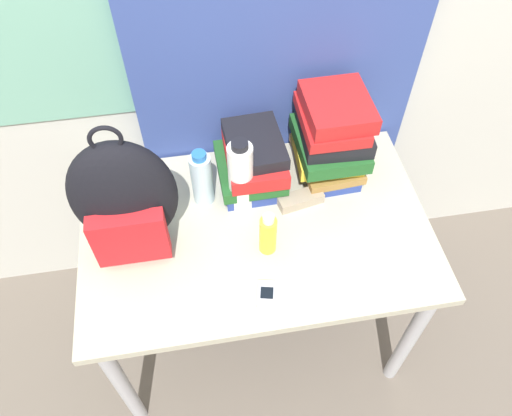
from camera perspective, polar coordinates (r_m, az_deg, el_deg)
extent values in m
plane|color=#665B51|center=(2.10, 1.72, -21.77)|extent=(12.00, 12.00, 0.00)
cube|color=#75B299|center=(1.54, -20.72, 21.29)|extent=(1.10, 0.01, 0.80)
cube|color=#384C93|center=(1.54, 2.96, 22.27)|extent=(0.95, 0.04, 2.50)
cube|color=#B7B299|center=(1.61, 0.00, -2.51)|extent=(1.11, 0.71, 0.03)
cylinder|color=#B2B2B7|center=(1.82, -15.01, -18.96)|extent=(0.05, 0.05, 0.69)
cylinder|color=#B2B2B7|center=(1.90, 17.17, -14.00)|extent=(0.05, 0.05, 0.69)
cylinder|color=#B2B2B7|center=(2.10, -15.05, -3.34)|extent=(0.05, 0.05, 0.69)
cylinder|color=#B2B2B7|center=(2.17, 11.83, 0.22)|extent=(0.05, 0.05, 0.69)
ellipsoid|color=black|center=(1.46, -14.84, 1.34)|extent=(0.30, 0.15, 0.41)
cube|color=red|center=(1.47, -14.17, -3.35)|extent=(0.21, 0.05, 0.19)
torus|color=black|center=(1.30, -16.84, 7.53)|extent=(0.09, 0.01, 0.09)
cube|color=navy|center=(1.70, -0.60, 3.65)|extent=(0.20, 0.24, 0.05)
cube|color=#1E5623|center=(1.67, -0.69, 4.66)|extent=(0.22, 0.26, 0.04)
cube|color=red|center=(1.64, -0.17, 5.97)|extent=(0.19, 0.27, 0.05)
cube|color=black|center=(1.61, -0.18, 7.38)|extent=(0.19, 0.24, 0.04)
cube|color=navy|center=(1.76, 8.22, 4.76)|extent=(0.17, 0.25, 0.03)
cube|color=olive|center=(1.74, 8.07, 5.65)|extent=(0.21, 0.28, 0.03)
cube|color=yellow|center=(1.71, 8.15, 6.38)|extent=(0.22, 0.22, 0.05)
cube|color=#1E5623|center=(1.67, 8.41, 7.39)|extent=(0.22, 0.27, 0.05)
cube|color=black|center=(1.64, 8.90, 8.87)|extent=(0.22, 0.25, 0.06)
cube|color=red|center=(1.60, 8.64, 10.08)|extent=(0.20, 0.25, 0.04)
cube|color=red|center=(1.57, 9.28, 11.35)|extent=(0.20, 0.23, 0.06)
cylinder|color=silver|center=(1.60, -6.19, 3.25)|extent=(0.07, 0.07, 0.19)
cylinder|color=#286BB7|center=(1.52, -6.54, 5.92)|extent=(0.04, 0.04, 0.02)
cylinder|color=white|center=(1.56, -1.75, 3.51)|extent=(0.08, 0.08, 0.26)
cylinder|color=black|center=(1.45, -1.88, 7.18)|extent=(0.05, 0.05, 0.02)
cylinder|color=yellow|center=(1.49, 1.37, -3.11)|extent=(0.05, 0.05, 0.14)
cylinder|color=white|center=(1.43, 1.43, -1.25)|extent=(0.03, 0.03, 0.02)
cube|color=#B7BCC6|center=(1.46, 1.25, -9.82)|extent=(0.07, 0.09, 0.02)
cube|color=black|center=(1.45, 1.26, -9.66)|extent=(0.04, 0.04, 0.00)
cube|color=gray|center=(1.65, 5.10, 1.01)|extent=(0.16, 0.08, 0.04)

